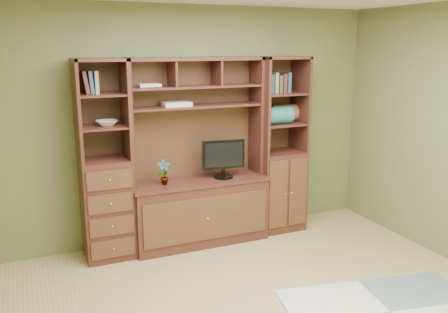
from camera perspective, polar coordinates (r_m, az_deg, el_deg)
name	(u,v)px	position (r m, az deg, el deg)	size (l,w,h in m)	color
room	(277,165)	(3.54, 6.34, -1.06)	(4.60, 4.10, 2.64)	tan
center_hutch	(199,153)	(5.15, -3.06, 0.37)	(1.54, 0.53, 2.05)	#431F17
left_tower	(105,161)	(4.95, -14.16, -0.56)	(0.50, 0.45, 2.05)	#431F17
right_tower	(279,145)	(5.61, 6.67, 1.37)	(0.55, 0.45, 2.05)	#431F17
rug	(390,312)	(4.37, 19.36, -17.28)	(1.65, 1.10, 0.01)	#9CA2A1
monitor	(223,152)	(5.22, -0.07, 0.54)	(0.48, 0.21, 0.59)	black
orchid	(164,172)	(5.04, -7.23, -1.91)	(0.14, 0.10, 0.27)	#9A5834
magazines	(176,104)	(5.07, -5.75, 6.30)	(0.29, 0.21, 0.04)	beige
bowl	(107,123)	(4.88, -13.93, 3.95)	(0.21, 0.21, 0.05)	silver
blanket_teal	(277,115)	(5.47, 6.40, 4.95)	(0.34, 0.20, 0.20)	#296A6C
blanket_red	(286,113)	(5.68, 7.41, 5.22)	(0.36, 0.20, 0.20)	brown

